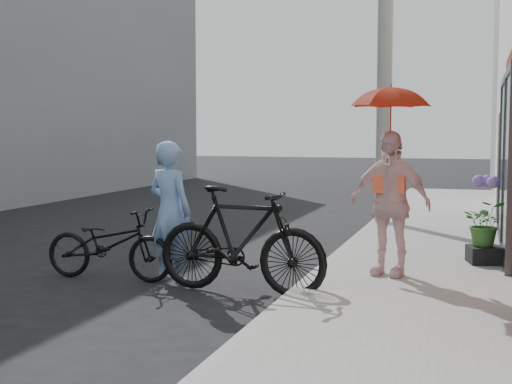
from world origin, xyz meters
The scene contains 11 objects.
ground centered at (0.00, 0.00, 0.00)m, with size 80.00×80.00×0.00m, color black.
sidewalk centered at (2.10, 2.00, 0.06)m, with size 2.20×24.00×0.12m, color gray.
curb centered at (0.94, 2.00, 0.06)m, with size 0.12×24.00×0.12m, color #9E9E99.
utility_pole centered at (1.10, 6.00, 3.50)m, with size 0.28×0.28×7.00m, color #9E9E99.
officer centered at (-0.73, 0.51, 0.85)m, with size 0.62×0.41×1.70m, color #799FD7.
bike_left centered at (-1.49, 0.40, 0.44)m, with size 0.58×1.67×0.88m, color black.
bike_right centered at (0.28, 0.17, 0.60)m, with size 0.57×2.00×1.20m, color black.
kimono_woman centered at (1.80, 1.11, 0.97)m, with size 1.00×0.41×1.70m, color silver.
parasol centered at (1.80, 1.11, 2.21)m, with size 0.90×0.90×0.79m, color red.
planter centered at (2.89, 2.23, 0.23)m, with size 0.41×0.41×0.22m, color black.
potted_plant centered at (2.89, 2.23, 0.63)m, with size 0.54×0.47×0.60m, color #356A2A.
Camera 1 is at (2.78, -7.27, 1.82)m, focal length 50.00 mm.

